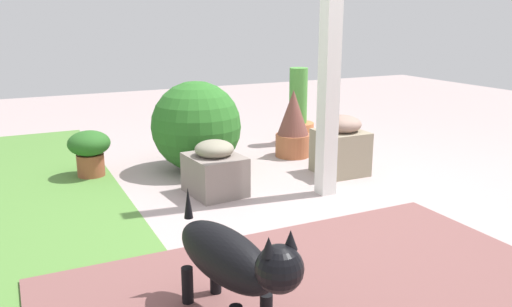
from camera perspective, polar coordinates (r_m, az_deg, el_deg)
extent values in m
plane|color=#A79493|center=(3.38, 5.99, -6.27)|extent=(12.00, 12.00, 0.00)
cube|color=white|center=(3.52, 8.23, 13.92)|extent=(0.11, 0.11, 2.33)
cube|color=gray|center=(4.16, 9.22, 0.14)|extent=(0.38, 0.35, 0.34)
ellipsoid|color=gray|center=(4.10, 9.35, 3.21)|extent=(0.31, 0.31, 0.14)
cube|color=gray|center=(3.65, -4.54, -2.33)|extent=(0.44, 0.38, 0.28)
ellipsoid|color=gray|center=(3.60, -4.60, 0.51)|extent=(0.27, 0.27, 0.12)
sphere|color=#2B6924|center=(4.19, -6.57, 3.02)|extent=(0.72, 0.72, 0.72)
cylinder|color=#C57042|center=(5.13, 4.57, 2.29)|extent=(0.32, 0.32, 0.20)
cylinder|color=#4C953D|center=(5.06, 4.66, 6.35)|extent=(0.17, 0.17, 0.53)
cylinder|color=#AD603D|center=(4.64, 4.05, 0.92)|extent=(0.31, 0.31, 0.20)
cone|color=brown|center=(4.58, 4.11, 4.53)|extent=(0.28, 0.28, 0.40)
cylinder|color=#994D33|center=(4.25, -17.68, -1.23)|extent=(0.21, 0.21, 0.18)
ellipsoid|color=#285F21|center=(4.21, -17.86, 1.08)|extent=(0.32, 0.32, 0.19)
ellipsoid|color=black|center=(2.11, -3.52, -11.10)|extent=(0.63, 0.30, 0.22)
sphere|color=black|center=(1.81, 2.59, -12.53)|extent=(0.17, 0.17, 0.17)
cone|color=black|center=(1.80, 3.81, -9.42)|extent=(0.05, 0.05, 0.07)
cone|color=black|center=(1.74, 1.39, -10.18)|extent=(0.05, 0.05, 0.07)
cylinder|color=black|center=(2.38, -4.46, -13.41)|extent=(0.05, 0.05, 0.18)
cylinder|color=black|center=(2.31, -7.53, -14.31)|extent=(0.05, 0.05, 0.18)
cone|color=black|center=(2.28, -7.46, -5.38)|extent=(0.04, 0.04, 0.14)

